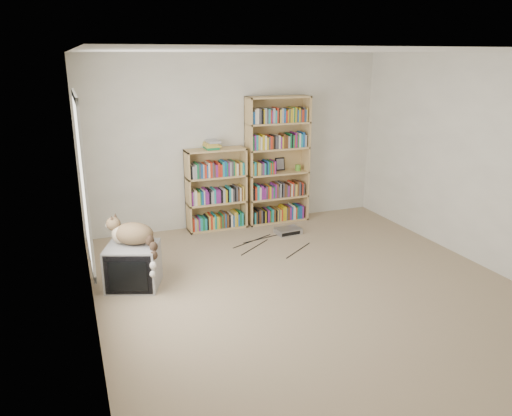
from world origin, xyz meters
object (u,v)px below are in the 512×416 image
object	(u,v)px
bookcase_tall	(277,164)
dvd_player	(288,231)
cat	(136,238)
bookcase_short	(216,193)
crt_tv	(133,266)

from	to	relation	value
bookcase_tall	dvd_player	bearing A→B (deg)	-97.20
cat	dvd_player	size ratio (longest dim) A/B	2.00
cat	dvd_player	distance (m)	2.51
bookcase_tall	bookcase_short	xyz separation A→B (m)	(-0.97, 0.00, -0.36)
bookcase_tall	dvd_player	xyz separation A→B (m)	(-0.08, -0.62, -0.86)
crt_tv	cat	xyz separation A→B (m)	(0.05, -0.01, 0.33)
dvd_player	bookcase_short	bearing A→B (deg)	139.97
crt_tv	dvd_player	size ratio (longest dim) A/B	1.96
cat	bookcase_tall	distance (m)	2.83
bookcase_short	dvd_player	distance (m)	1.19
crt_tv	bookcase_tall	size ratio (longest dim) A/B	0.36
cat	bookcase_tall	size ratio (longest dim) A/B	0.37
crt_tv	dvd_player	xyz separation A→B (m)	(2.31, 0.94, -0.20)
cat	bookcase_tall	xyz separation A→B (m)	(2.34, 1.57, 0.33)
crt_tv	bookcase_short	bearing A→B (deg)	67.83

